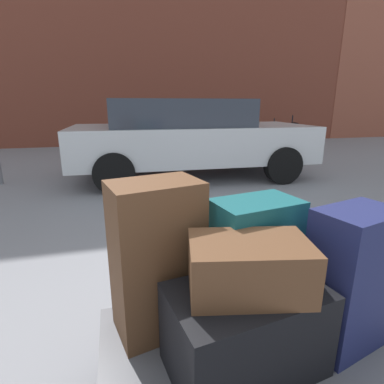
{
  "coord_description": "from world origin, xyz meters",
  "views": [
    {
      "loc": [
        -0.56,
        -0.94,
        1.33
      ],
      "look_at": [
        0.0,
        1.2,
        0.69
      ],
      "focal_mm": 28.32,
      "sensor_mm": 36.0,
      "label": 1
    }
  ],
  "objects": [
    {
      "name": "luggage_cart",
      "position": [
        0.0,
        0.0,
        0.27
      ],
      "size": [
        1.35,
        0.86,
        0.34
      ],
      "color": "#4C4C51",
      "rests_on": "ground_plane"
    },
    {
      "name": "duffel_bag_black_front_left",
      "position": [
        -0.12,
        -0.07,
        0.51
      ],
      "size": [
        0.62,
        0.43,
        0.34
      ],
      "primitive_type": "cube",
      "rotation": [
        0.0,
        0.0,
        0.15
      ],
      "color": "black",
      "rests_on": "luggage_cart"
    },
    {
      "name": "suitcase_brown_front_right",
      "position": [
        -0.41,
        0.24,
        0.69
      ],
      "size": [
        0.42,
        0.33,
        0.69
      ],
      "primitive_type": "cube",
      "rotation": [
        0.0,
        0.0,
        0.23
      ],
      "color": "#51331E",
      "rests_on": "luggage_cart"
    },
    {
      "name": "suitcase_teal_rear_right",
      "position": [
        0.03,
        0.19,
        0.64
      ],
      "size": [
        0.41,
        0.3,
        0.59
      ],
      "primitive_type": "cube",
      "rotation": [
        0.0,
        0.0,
        0.18
      ],
      "color": "#144C51",
      "rests_on": "luggage_cart"
    },
    {
      "name": "suitcase_navy_rear_left",
      "position": [
        0.35,
        -0.05,
        0.64
      ],
      "size": [
        0.38,
        0.29,
        0.6
      ],
      "primitive_type": "cube",
      "rotation": [
        0.0,
        0.0,
        0.25
      ],
      "color": "#191E47",
      "rests_on": "luggage_cart"
    },
    {
      "name": "duffel_bag_brown_topmost_pile",
      "position": [
        -0.12,
        -0.07,
        0.78
      ],
      "size": [
        0.47,
        0.35,
        0.19
      ],
      "primitive_type": "cube",
      "rotation": [
        0.0,
        0.0,
        -0.21
      ],
      "color": "#51331E",
      "rests_on": "duffel_bag_black_front_left"
    },
    {
      "name": "parked_car",
      "position": [
        0.81,
        4.55,
        0.76
      ],
      "size": [
        4.36,
        2.04,
        1.42
      ],
      "color": "silver",
      "rests_on": "ground_plane"
    },
    {
      "name": "bicycle_leaning",
      "position": [
        5.24,
        8.95,
        0.37
      ],
      "size": [
        1.73,
        0.44,
        0.96
      ],
      "color": "black",
      "rests_on": "ground_plane"
    },
    {
      "name": "bollard_kerb_near",
      "position": [
        2.26,
        7.51,
        0.35
      ],
      "size": [
        0.23,
        0.23,
        0.7
      ],
      "primitive_type": "cylinder",
      "color": "#72665B",
      "rests_on": "ground_plane"
    },
    {
      "name": "bollard_kerb_mid",
      "position": [
        3.74,
        7.51,
        0.35
      ],
      "size": [
        0.23,
        0.23,
        0.7
      ],
      "primitive_type": "cylinder",
      "color": "#72665B",
      "rests_on": "ground_plane"
    },
    {
      "name": "bollard_kerb_far",
      "position": [
        4.89,
        7.51,
        0.35
      ],
      "size": [
        0.23,
        0.23,
        0.7
      ],
      "primitive_type": "cylinder",
      "color": "#72665B",
      "rests_on": "ground_plane"
    }
  ]
}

